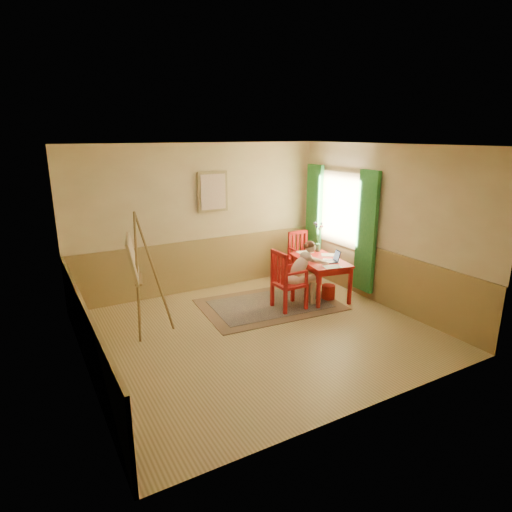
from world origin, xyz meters
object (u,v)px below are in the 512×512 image
table (320,264)px  chair_left (287,280)px  figure (303,271)px  laptop (331,260)px  easel (136,263)px  chair_back (301,257)px

table → chair_left: bearing=-165.8°
table → figure: figure is taller
laptop → easel: (-3.42, 0.33, 0.36)m
table → easel: easel is taller
chair_left → chair_back: bearing=45.5°
figure → laptop: size_ratio=3.02×
chair_left → chair_back: size_ratio=1.03×
figure → laptop: figure is taller
chair_left → laptop: chair_left is taller
figure → easel: 2.86m
table → laptop: size_ratio=3.38×
table → chair_left: size_ratio=1.23×
chair_left → figure: (0.34, 0.01, 0.11)m
table → laptop: 0.27m
easel → chair_left: bearing=-7.6°
chair_left → laptop: (0.95, -0.00, 0.23)m
figure → easel: bearing=173.6°
chair_back → figure: (-0.77, -1.12, 0.13)m
chair_left → easel: 2.55m
chair_back → laptop: (-0.16, -1.13, 0.25)m
laptop → easel: easel is taller
chair_back → figure: 1.36m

